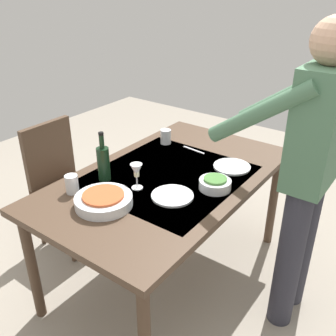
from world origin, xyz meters
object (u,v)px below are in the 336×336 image
at_px(person_server, 308,167).
at_px(wine_bottle, 103,162).
at_px(dinner_plate_near, 172,196).
at_px(dining_table, 168,186).
at_px(chair_near, 61,177).
at_px(water_cup_near_right, 166,137).
at_px(side_bowl_salad, 215,183).
at_px(dinner_plate_far, 232,167).
at_px(water_cup_near_left, 72,184).
at_px(wine_glass_left, 136,172).
at_px(serving_bowl_pasta, 104,200).

height_order(person_server, wine_bottle, person_server).
distance_m(person_server, dinner_plate_near, 0.71).
xyz_separation_m(dining_table, chair_near, (0.13, -0.86, -0.16)).
height_order(dining_table, person_server, person_server).
distance_m(chair_near, wine_bottle, 0.69).
height_order(wine_bottle, water_cup_near_right, wine_bottle).
height_order(side_bowl_salad, dinner_plate_near, side_bowl_salad).
bearing_deg(person_server, side_bowl_salad, -70.68).
height_order(side_bowl_salad, dinner_plate_far, side_bowl_salad).
height_order(dining_table, water_cup_near_left, water_cup_near_left).
distance_m(wine_bottle, wine_glass_left, 0.22).
height_order(water_cup_near_left, serving_bowl_pasta, water_cup_near_left).
height_order(person_server, side_bowl_salad, person_server).
bearing_deg(dinner_plate_far, dining_table, -38.95).
height_order(chair_near, dinner_plate_near, chair_near).
distance_m(dining_table, chair_near, 0.89).
height_order(person_server, water_cup_near_right, person_server).
xyz_separation_m(chair_near, wine_glass_left, (0.09, 0.81, 0.34)).
bearing_deg(water_cup_near_right, chair_near, -47.81).
distance_m(water_cup_near_right, dinner_plate_near, 0.73).
bearing_deg(side_bowl_salad, dinner_plate_far, -171.12).
relative_size(chair_near, side_bowl_salad, 5.06).
bearing_deg(dinner_plate_near, person_server, 122.20).
height_order(chair_near, dinner_plate_far, chair_near).
relative_size(water_cup_near_left, dinner_plate_near, 0.45).
distance_m(person_server, wine_bottle, 1.11).
bearing_deg(chair_near, water_cup_near_right, 132.19).
relative_size(water_cup_near_left, serving_bowl_pasta, 0.35).
relative_size(serving_bowl_pasta, dinner_plate_near, 1.30).
relative_size(water_cup_near_left, water_cup_near_right, 1.03).
bearing_deg(side_bowl_salad, water_cup_near_right, -120.14).
bearing_deg(dinner_plate_near, wine_bottle, -79.98).
xyz_separation_m(person_server, serving_bowl_pasta, (0.65, -0.82, -0.17)).
distance_m(wine_bottle, water_cup_near_right, 0.64).
xyz_separation_m(wine_glass_left, water_cup_near_left, (0.24, -0.26, -0.05)).
bearing_deg(chair_near, dining_table, 98.67).
bearing_deg(dinner_plate_near, dining_table, -138.15).
bearing_deg(side_bowl_salad, chair_near, -82.13).
xyz_separation_m(person_server, water_cup_near_right, (-0.20, -1.04, -0.15)).
bearing_deg(wine_glass_left, side_bowl_salad, 125.66).
distance_m(water_cup_near_left, water_cup_near_right, 0.85).
height_order(chair_near, wine_bottle, wine_bottle).
bearing_deg(side_bowl_salad, serving_bowl_pasta, -37.45).
relative_size(chair_near, water_cup_near_right, 8.92).
bearing_deg(dining_table, person_server, 103.87).
xyz_separation_m(wine_bottle, side_bowl_salad, (-0.29, 0.57, -0.08)).
distance_m(person_server, serving_bowl_pasta, 1.05).
relative_size(wine_glass_left, side_bowl_salad, 0.84).
height_order(chair_near, water_cup_near_right, chair_near).
xyz_separation_m(dining_table, person_server, (-0.18, 0.74, 0.27)).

